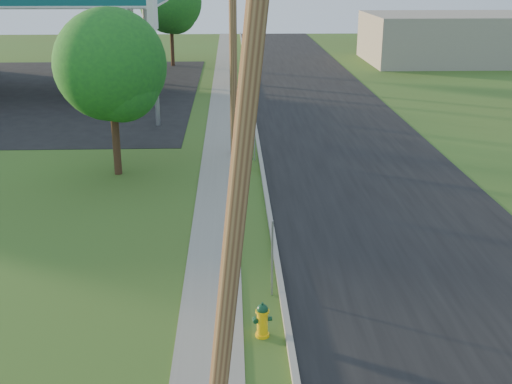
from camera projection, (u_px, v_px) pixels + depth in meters
road at (386, 209)px, 21.68m from camera, size 8.00×120.00×0.02m
curb at (269, 209)px, 21.51m from camera, size 0.15×120.00×0.15m
sidewalk at (216, 212)px, 21.47m from camera, size 1.50×120.00×0.03m
utility_pole_near at (239, 178)px, 9.53m from camera, size 1.40×0.32×9.48m
utility_pole_mid at (233, 39)px, 26.44m from camera, size 1.40×0.32×9.80m
utility_pole_far at (232, 13)px, 43.46m from camera, size 1.40×0.32×9.50m
sign_post_near at (272, 259)px, 15.73m from camera, size 0.05×0.04×2.00m
sign_post_mid at (255, 138)px, 26.85m from camera, size 0.05×0.04×2.00m
sign_post_far at (247, 86)px, 38.34m from camera, size 0.05×0.04×2.00m
fuel_pump_ne at (90, 87)px, 39.78m from camera, size 1.20×3.20×1.90m
fuel_pump_se at (102, 76)px, 43.54m from camera, size 1.20×3.20×1.90m
price_pylon at (153, 17)px, 31.32m from camera, size 0.34×2.04×6.85m
distant_building at (450, 38)px, 54.49m from camera, size 14.00×10.00×4.00m
tree_verge at (113, 69)px, 24.00m from camera, size 4.23×4.23×6.41m
tree_lot at (172, 4)px, 51.31m from camera, size 5.01×5.01×7.60m
hydrant_near at (262, 320)px, 14.13m from camera, size 0.43×0.38×0.83m
hydrant_mid at (247, 160)px, 25.87m from camera, size 0.43×0.38×0.83m
hydrant_far at (245, 100)px, 37.54m from camera, size 0.37×0.33×0.72m
car_silver at (108, 82)px, 40.75m from camera, size 5.12×2.65×1.66m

